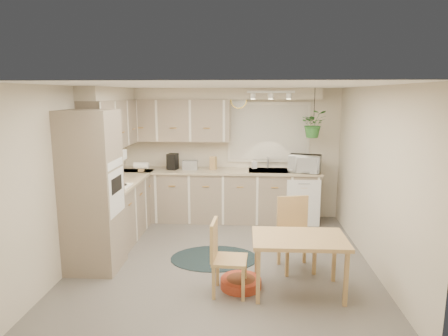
{
  "coord_description": "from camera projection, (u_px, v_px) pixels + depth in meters",
  "views": [
    {
      "loc": [
        0.35,
        -5.27,
        2.29
      ],
      "look_at": [
        -0.02,
        0.55,
        1.21
      ],
      "focal_mm": 32.0,
      "sensor_mm": 36.0,
      "label": 1
    }
  ],
  "objects": [
    {
      "name": "chair_left",
      "position": [
        230.0,
        258.0,
        4.6
      ],
      "size": [
        0.43,
        0.43,
        0.87
      ],
      "primitive_type": "cube",
      "rotation": [
        0.0,
        0.0,
        -1.63
      ],
      "color": "tan",
      "rests_on": "floor"
    },
    {
      "name": "wall_right",
      "position": [
        374.0,
        178.0,
        5.27
      ],
      "size": [
        0.04,
        4.2,
        2.4
      ],
      "primitive_type": "cube",
      "color": "beige",
      "rests_on": "floor"
    },
    {
      "name": "range_hood",
      "position": [
        107.0,
        157.0,
        5.76
      ],
      "size": [
        0.4,
        0.6,
        0.14
      ],
      "primitive_type": "cube",
      "color": "white",
      "rests_on": "upper_cab_left"
    },
    {
      "name": "microwave",
      "position": [
        305.0,
        162.0,
        6.99
      ],
      "size": [
        0.6,
        0.43,
        0.37
      ],
      "primitive_type": "imported",
      "rotation": [
        0.0,
        0.0,
        -0.25
      ],
      "color": "white",
      "rests_on": "counter_back"
    },
    {
      "name": "soap_bottle",
      "position": [
        254.0,
        166.0,
        7.32
      ],
      "size": [
        0.14,
        0.22,
        0.09
      ],
      "primitive_type": "imported",
      "rotation": [
        0.0,
        0.0,
        0.25
      ],
      "color": "white",
      "rests_on": "counter_back"
    },
    {
      "name": "braided_rug",
      "position": [
        214.0,
        258.0,
        5.65
      ],
      "size": [
        1.31,
        1.02,
        0.01
      ],
      "primitive_type": "ellipsoid",
      "rotation": [
        0.0,
        0.0,
        0.08
      ],
      "color": "black",
      "rests_on": "floor"
    },
    {
      "name": "upper_cab_back",
      "position": [
        175.0,
        120.0,
        7.23
      ],
      "size": [
        2.0,
        0.35,
        0.75
      ],
      "primitive_type": "cube",
      "color": "gray",
      "rests_on": "wall_back"
    },
    {
      "name": "window_blinds",
      "position": [
        268.0,
        132.0,
        7.31
      ],
      "size": [
        1.4,
        0.02,
        1.0
      ],
      "primitive_type": "cube",
      "color": "beige",
      "rests_on": "wall_back"
    },
    {
      "name": "counter_left",
      "position": [
        122.0,
        181.0,
        6.41
      ],
      "size": [
        0.64,
        1.89,
        0.04
      ],
      "primitive_type": "cube",
      "color": "tan",
      "rests_on": "base_cab_left"
    },
    {
      "name": "base_cab_back",
      "position": [
        219.0,
        196.0,
        7.31
      ],
      "size": [
        3.6,
        0.6,
        0.9
      ],
      "primitive_type": "cube",
      "color": "gray",
      "rests_on": "floor"
    },
    {
      "name": "knife_block",
      "position": [
        213.0,
        163.0,
        7.25
      ],
      "size": [
        0.13,
        0.13,
        0.24
      ],
      "primitive_type": "cube",
      "rotation": [
        0.0,
        0.0,
        -0.25
      ],
      "color": "tan",
      "rests_on": "counter_back"
    },
    {
      "name": "window_frame",
      "position": [
        268.0,
        132.0,
        7.32
      ],
      "size": [
        1.5,
        0.02,
        1.1
      ],
      "primitive_type": "cube",
      "color": "beige",
      "rests_on": "wall_back"
    },
    {
      "name": "ceiling",
      "position": [
        223.0,
        86.0,
        5.18
      ],
      "size": [
        4.2,
        4.2,
        0.0
      ],
      "primitive_type": "plane",
      "color": "white",
      "rests_on": "wall_back"
    },
    {
      "name": "upper_cab_left",
      "position": [
        113.0,
        124.0,
        6.38
      ],
      "size": [
        0.35,
        2.0,
        0.75
      ],
      "primitive_type": "cube",
      "color": "gray",
      "rests_on": "wall_left"
    },
    {
      "name": "wall_oven_face",
      "position": [
        116.0,
        192.0,
        5.14
      ],
      "size": [
        0.02,
        0.56,
        0.58
      ],
      "primitive_type": "cube",
      "color": "white",
      "rests_on": "oven_stack"
    },
    {
      "name": "chair_back",
      "position": [
        297.0,
        235.0,
        5.22
      ],
      "size": [
        0.53,
        0.53,
        0.95
      ],
      "primitive_type": "cube",
      "rotation": [
        0.0,
        0.0,
        3.36
      ],
      "color": "tan",
      "rests_on": "floor"
    },
    {
      "name": "base_cab_left",
      "position": [
        123.0,
        209.0,
        6.5
      ],
      "size": [
        0.6,
        1.85,
        0.9
      ],
      "primitive_type": "cube",
      "color": "gray",
      "rests_on": "floor"
    },
    {
      "name": "toaster",
      "position": [
        190.0,
        165.0,
        7.26
      ],
      "size": [
        0.28,
        0.16,
        0.17
      ],
      "primitive_type": "cube",
      "rotation": [
        0.0,
        0.0,
        0.01
      ],
      "color": "#A2A4A9",
      "rests_on": "counter_back"
    },
    {
      "name": "counter_back",
      "position": [
        218.0,
        171.0,
        7.21
      ],
      "size": [
        3.64,
        0.64,
        0.04
      ],
      "primitive_type": "cube",
      "color": "tan",
      "rests_on": "base_cab_back"
    },
    {
      "name": "pet_bed",
      "position": [
        241.0,
        283.0,
        4.8
      ],
      "size": [
        0.61,
        0.61,
        0.11
      ],
      "primitive_type": "cylinder",
      "rotation": [
        0.0,
        0.0,
        -0.27
      ],
      "color": "#A93F21",
      "rests_on": "floor"
    },
    {
      "name": "soffit_back",
      "position": [
        219.0,
        94.0,
        7.12
      ],
      "size": [
        3.6,
        0.3,
        0.2
      ],
      "primitive_type": "cube",
      "color": "beige",
      "rests_on": "wall_back"
    },
    {
      "name": "dining_table",
      "position": [
        298.0,
        265.0,
        4.64
      ],
      "size": [
        1.08,
        0.73,
        0.68
      ],
      "primitive_type": "cube",
      "rotation": [
        0.0,
        0.0,
        0.01
      ],
      "color": "tan",
      "rests_on": "floor"
    },
    {
      "name": "wall_clock",
      "position": [
        239.0,
        100.0,
        7.24
      ],
      "size": [
        0.3,
        0.03,
        0.3
      ],
      "primitive_type": "cylinder",
      "rotation": [
        1.57,
        0.0,
        0.0
      ],
      "color": "gold",
      "rests_on": "wall_back"
    },
    {
      "name": "wall_left",
      "position": [
        79.0,
        174.0,
        5.52
      ],
      "size": [
        0.04,
        4.2,
        2.4
      ],
      "primitive_type": "cube",
      "color": "beige",
      "rests_on": "floor"
    },
    {
      "name": "sink",
      "position": [
        268.0,
        173.0,
        7.17
      ],
      "size": [
        0.7,
        0.48,
        0.1
      ],
      "primitive_type": "cube",
      "color": "#A2A4A9",
      "rests_on": "counter_back"
    },
    {
      "name": "track_light_bar",
      "position": [
        271.0,
        92.0,
        6.67
      ],
      "size": [
        0.8,
        0.04,
        0.04
      ],
      "primitive_type": "cube",
      "color": "white",
      "rests_on": "ceiling"
    },
    {
      "name": "hanging_plant",
      "position": [
        314.0,
        127.0,
        6.88
      ],
      "size": [
        0.44,
        0.48,
        0.37
      ],
      "primitive_type": "imported",
      "rotation": [
        0.0,
        0.0,
        0.02
      ],
      "color": "#2F6D2B",
      "rests_on": "ceiling"
    },
    {
      "name": "wall_front",
      "position": [
        207.0,
        227.0,
        3.33
      ],
      "size": [
        4.0,
        0.04,
        2.4
      ],
      "primitive_type": "cube",
      "color": "beige",
      "rests_on": "floor"
    },
    {
      "name": "cooktop",
      "position": [
        110.0,
        188.0,
        5.84
      ],
      "size": [
        0.52,
        0.58,
        0.02
      ],
      "primitive_type": "cube",
      "color": "white",
      "rests_on": "counter_left"
    },
    {
      "name": "oven_stack",
      "position": [
        92.0,
        192.0,
        5.16
      ],
      "size": [
        0.65,
        0.65,
        2.1
      ],
      "primitive_type": "cube",
      "color": "gray",
      "rests_on": "floor"
    },
    {
      "name": "dishwasher_front",
      "position": [
        303.0,
        203.0,
        6.92
      ],
      "size": [
        0.58,
        0.02,
        0.83
      ],
      "primitive_type": "cube",
      "color": "white",
      "rests_on": "base_cab_back"
    },
    {
      "name": "soffit_left",
      "position": [
        110.0,
        94.0,
        6.29
      ],
      "size": [
        0.3,
        2.0,
        0.2
      ],
      "primitive_type": "cube",
      "color": "beige",
      "rests_on": "wall_left"
    },
    {
      "name": "floor",
      "position": [
        223.0,
        260.0,
        5.61
      ],
      "size": [
        4.2,
        4.2,
        0.0
      ],
      "primitive_type": "plane",
      "color": "#5F5A53",
      "rests_on": "ground"
    },
    {
      "name": "coffee_maker",
      "position": [
        173.0,
        162.0,
        7.25
      ],
      "size": [
        0.2,
        0.23,
        0.29
      ],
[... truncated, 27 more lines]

